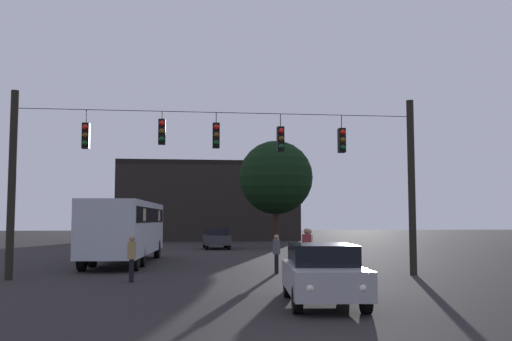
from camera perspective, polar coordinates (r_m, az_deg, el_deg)
ground_plane at (r=32.69m, az=-4.68°, el=-8.58°), size 168.00×168.00×0.00m
overhead_signal_span at (r=21.99m, az=-3.59°, el=0.14°), size 15.34×0.44×6.87m
city_bus at (r=29.49m, az=-12.63°, el=-5.26°), size 3.17×11.13×3.00m
car_near_right at (r=15.14m, az=6.56°, el=-9.93°), size 2.21×4.46×1.52m
car_far_left at (r=43.20m, az=-3.90°, el=-6.61°), size 1.91×4.38×1.52m
pedestrian_crossing_left at (r=24.27m, az=4.98°, el=-7.48°), size 0.32×0.41×1.79m
pedestrian_crossing_center at (r=20.75m, az=-12.09°, el=-8.18°), size 0.27×0.38×1.60m
pedestrian_crossing_right at (r=23.57m, az=2.02°, el=-7.95°), size 0.24×0.36×1.55m
pedestrian_near_bus at (r=25.24m, az=5.22°, el=-7.44°), size 0.25×0.37×1.74m
corner_building at (r=61.88m, az=-4.73°, el=-3.05°), size 18.44×8.18×8.09m
tree_left_silhouette at (r=45.54m, az=1.96°, el=-0.70°), size 5.77×5.77×8.32m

